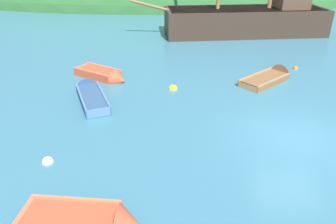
% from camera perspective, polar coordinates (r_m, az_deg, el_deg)
% --- Properties ---
extents(ground_plane, '(120.00, 120.00, 0.00)m').
position_cam_1_polar(ground_plane, '(12.58, 21.60, -4.29)').
color(ground_plane, teal).
extents(sailing_ship, '(14.93, 4.95, 13.03)m').
position_cam_1_polar(sailing_ship, '(26.75, 13.56, 14.84)').
color(sailing_ship, '#38281E').
rests_on(sailing_ship, ground).
extents(rowboat_outer_left, '(2.32, 3.78, 0.98)m').
position_cam_1_polar(rowboat_outer_left, '(15.13, -13.48, 2.84)').
color(rowboat_outer_left, '#335175').
rests_on(rowboat_outer_left, ground).
extents(rowboat_far, '(3.37, 3.20, 1.12)m').
position_cam_1_polar(rowboat_far, '(17.64, 17.73, 5.70)').
color(rowboat_far, brown).
rests_on(rowboat_far, ground).
extents(rowboat_portside, '(3.13, 1.38, 1.12)m').
position_cam_1_polar(rowboat_portside, '(8.57, -13.58, -18.64)').
color(rowboat_portside, '#C64C2D').
rests_on(rowboat_portside, ground).
extents(rowboat_center, '(3.13, 2.47, 0.99)m').
position_cam_1_polar(rowboat_center, '(17.31, -11.20, 6.28)').
color(rowboat_center, '#C64C2D').
rests_on(rowboat_center, ground).
extents(buoy_orange, '(0.30, 0.30, 0.30)m').
position_cam_1_polar(buoy_orange, '(19.80, 21.50, 7.11)').
color(buoy_orange, orange).
rests_on(buoy_orange, ground).
extents(buoy_white, '(0.37, 0.37, 0.37)m').
position_cam_1_polar(buoy_white, '(11.17, -20.38, -8.26)').
color(buoy_white, white).
rests_on(buoy_white, ground).
extents(buoy_yellow, '(0.44, 0.44, 0.44)m').
position_cam_1_polar(buoy_yellow, '(15.72, 0.86, 4.08)').
color(buoy_yellow, yellow).
rests_on(buoy_yellow, ground).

